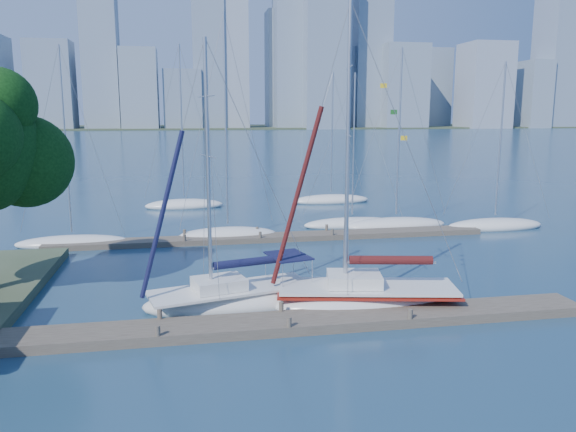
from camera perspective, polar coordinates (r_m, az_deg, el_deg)
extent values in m
plane|color=navy|center=(23.27, -0.30, -11.31)|extent=(700.00, 700.00, 0.00)
cube|color=#443C32|center=(23.19, -0.30, -10.85)|extent=(26.00, 2.00, 0.40)
cube|color=#443C32|center=(38.66, -1.52, -2.18)|extent=(30.00, 1.80, 0.36)
cube|color=#38472D|center=(341.41, -9.83, 8.84)|extent=(800.00, 100.00, 1.50)
sphere|color=black|center=(29.39, -25.05, 5.05)|extent=(4.36, 4.36, 4.36)
ellipsoid|color=silver|center=(25.61, -5.79, -8.75)|extent=(8.21, 4.36, 1.37)
cube|color=silver|center=(25.41, -5.81, -7.38)|extent=(7.60, 4.02, 0.11)
cube|color=silver|center=(25.16, -7.02, -6.83)|extent=(2.53, 2.14, 0.50)
cylinder|color=silver|center=(24.04, -8.13, 4.77)|extent=(0.16, 0.16, 10.75)
cylinder|color=silver|center=(25.41, -3.84, -4.88)|extent=(3.62, 0.98, 0.09)
cylinder|color=black|center=(25.38, -3.85, -4.68)|extent=(3.40, 1.17, 0.37)
cube|color=black|center=(26.04, 0.03, -4.05)|extent=(2.12, 2.51, 0.07)
ellipsoid|color=silver|center=(25.82, 8.01, -8.60)|extent=(8.84, 4.37, 1.49)
cube|color=silver|center=(25.60, 8.05, -7.13)|extent=(8.19, 4.03, 0.12)
cube|color=silver|center=(25.43, 6.73, -6.40)|extent=(2.68, 2.23, 0.54)
cylinder|color=silver|center=(24.36, 6.09, 6.73)|extent=(0.18, 0.18, 12.16)
cylinder|color=silver|center=(25.43, 10.39, -4.65)|extent=(3.95, 0.88, 0.10)
cylinder|color=#440E14|center=(25.40, 10.40, -4.43)|extent=(3.70, 1.11, 0.40)
cube|color=maroon|center=(25.65, 8.04, -7.49)|extent=(8.39, 4.18, 0.10)
ellipsoid|color=silver|center=(39.64, -21.03, -2.56)|extent=(7.51, 4.05, 1.01)
cylinder|color=silver|center=(38.77, -21.68, 7.09)|extent=(0.11, 0.11, 11.87)
ellipsoid|color=silver|center=(39.32, -6.11, -1.97)|extent=(7.27, 4.27, 1.17)
cylinder|color=silver|center=(38.42, -6.34, 9.55)|extent=(0.13, 0.13, 14.02)
ellipsoid|color=silver|center=(43.45, 6.53, -0.82)|extent=(7.86, 4.31, 1.04)
cylinder|color=silver|center=(42.69, 6.69, 7.17)|extent=(0.11, 0.11, 10.60)
ellipsoid|color=silver|center=(43.35, 10.90, -0.93)|extent=(7.92, 2.52, 1.20)
cylinder|color=silver|center=(42.56, 11.22, 8.29)|extent=(0.13, 0.13, 12.17)
ellipsoid|color=silver|center=(45.16, 20.26, -0.95)|extent=(8.00, 4.82, 1.17)
cylinder|color=silver|center=(44.41, 20.78, 7.22)|extent=(0.13, 0.13, 11.17)
ellipsoid|color=silver|center=(52.60, -10.49, 1.07)|extent=(7.33, 3.19, 1.20)
cylinder|color=silver|center=(51.93, -10.77, 9.39)|extent=(0.13, 0.13, 13.49)
ellipsoid|color=silver|center=(54.92, 4.40, 1.60)|extent=(7.92, 4.79, 1.17)
cylinder|color=silver|center=(54.30, 4.50, 8.39)|extent=(0.13, 0.13, 11.29)
cube|color=slate|center=(316.05, -22.92, 12.10)|extent=(21.92, 17.63, 44.49)
cube|color=#939DB0|center=(333.74, -18.26, 11.59)|extent=(14.74, 17.61, 36.70)
cube|color=#7D92A1|center=(307.24, -14.82, 12.32)|extent=(18.40, 19.81, 41.13)
cube|color=slate|center=(308.04, -10.64, 11.53)|extent=(19.71, 16.86, 30.93)
cube|color=#939DB0|center=(314.12, -5.96, 17.39)|extent=(18.86, 14.99, 93.98)
cube|color=#7D92A1|center=(331.53, -0.67, 14.56)|extent=(17.00, 17.46, 65.02)
cube|color=slate|center=(310.64, 3.79, 16.36)|extent=(23.35, 18.95, 81.62)
cube|color=#939DB0|center=(330.31, 6.58, 12.75)|extent=(14.91, 17.11, 44.74)
cube|color=#7D92A1|center=(324.07, 11.60, 12.73)|extent=(24.09, 18.80, 45.55)
cube|color=slate|center=(363.86, 14.50, 12.44)|extent=(17.22, 17.52, 46.89)
cube|color=#939DB0|center=(344.28, 19.31, 12.36)|extent=(24.39, 23.94, 47.22)
cube|color=#7D92A1|center=(360.02, 23.55, 11.23)|extent=(13.45, 21.38, 37.90)
cube|color=slate|center=(375.11, 26.11, 14.69)|extent=(25.19, 23.60, 86.38)
cube|color=slate|center=(318.64, -18.76, 19.70)|extent=(17.65, 18.00, 125.60)
cube|color=slate|center=(313.31, -8.10, 16.35)|extent=(16.33, 18.00, 82.88)
cube|color=slate|center=(320.18, 0.36, 18.79)|extent=(18.56, 18.00, 110.29)
cube|color=slate|center=(330.03, 8.39, 16.49)|extent=(19.74, 18.00, 88.15)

